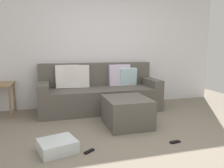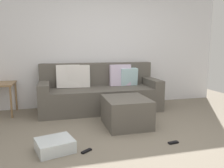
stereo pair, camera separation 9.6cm
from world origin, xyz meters
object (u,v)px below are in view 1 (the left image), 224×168
(couch_sectional, at_px, (99,92))
(remote_near_ottoman, at_px, (175,142))
(remote_by_storage_bin, at_px, (89,151))
(storage_bin, at_px, (57,146))
(ottoman, at_px, (127,112))

(couch_sectional, relative_size, remote_near_ottoman, 16.81)
(remote_by_storage_bin, bearing_deg, remote_near_ottoman, -37.07)
(couch_sectional, bearing_deg, remote_by_storage_bin, -106.30)
(couch_sectional, distance_m, storage_bin, 1.96)
(remote_by_storage_bin, bearing_deg, storage_bin, 126.91)
(ottoman, relative_size, storage_bin, 1.80)
(ottoman, relative_size, remote_by_storage_bin, 5.30)
(couch_sectional, xyz_separation_m, remote_near_ottoman, (0.61, -1.88, -0.34))
(remote_near_ottoman, bearing_deg, couch_sectional, 100.64)
(ottoman, distance_m, remote_near_ottoman, 0.94)
(ottoman, distance_m, remote_by_storage_bin, 1.11)
(storage_bin, bearing_deg, couch_sectional, 62.16)
(remote_by_storage_bin, bearing_deg, ottoman, 10.88)
(remote_near_ottoman, distance_m, remote_by_storage_bin, 1.15)
(ottoman, bearing_deg, remote_near_ottoman, -64.55)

